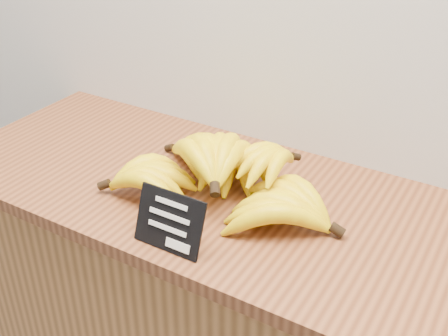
% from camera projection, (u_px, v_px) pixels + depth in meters
% --- Properties ---
extents(counter_top, '(1.37, 0.54, 0.03)m').
position_uv_depth(counter_top, '(236.00, 200.00, 1.20)').
color(counter_top, brown).
rests_on(counter_top, counter).
extents(chalkboard_sign, '(0.14, 0.04, 0.11)m').
position_uv_depth(chalkboard_sign, '(169.00, 222.00, 1.01)').
color(chalkboard_sign, black).
rests_on(chalkboard_sign, counter_top).
extents(banana_pile, '(0.50, 0.36, 0.13)m').
position_uv_depth(banana_pile, '(223.00, 173.00, 1.17)').
color(banana_pile, yellow).
rests_on(banana_pile, counter_top).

